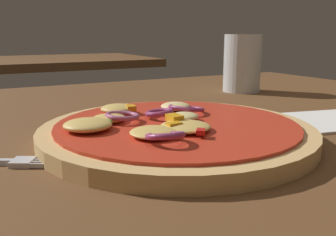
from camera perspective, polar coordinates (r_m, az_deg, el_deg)
dining_table at (r=0.41m, az=-2.18°, el=-5.64°), size 1.25×0.97×0.03m
pizza at (r=0.40m, az=0.93°, el=-1.91°), size 0.29×0.29×0.03m
beer_glass at (r=0.75m, az=11.32°, el=7.81°), size 0.07×0.07×0.11m
background_table at (r=1.85m, az=-15.63°, el=8.37°), size 0.77×0.62×0.03m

